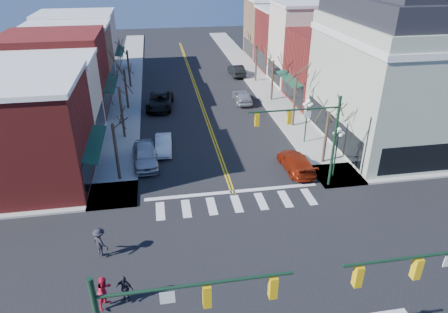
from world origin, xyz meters
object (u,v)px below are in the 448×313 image
victorian_corner (403,70)px  car_right_mid (242,96)px  car_left_far (160,101)px  lamppost_corner (337,144)px  pedestrian_dark_a (125,288)px  car_right_far (237,70)px  pedestrian_dark_b (100,242)px  lamppost_midblock (307,113)px  car_left_near (145,155)px  car_left_mid (164,144)px  car_right_near (296,162)px  pedestrian_red_b (105,292)px

victorian_corner → car_right_mid: (-11.70, 12.43, -5.88)m
victorian_corner → car_left_far: size_ratio=2.42×
lamppost_corner → pedestrian_dark_a: lamppost_corner is taller
car_right_far → pedestrian_dark_b: (-15.29, -36.09, 0.29)m
car_left_far → car_right_far: (11.20, 11.53, -0.03)m
lamppost_midblock → car_left_near: 14.85m
car_left_mid → car_right_mid: car_right_mid is taller
victorian_corner → car_right_far: victorian_corner is taller
car_right_far → car_left_mid: bearing=61.5°
victorian_corner → pedestrian_dark_b: bearing=-154.0°
car_left_mid → car_right_near: car_right_near is taller
victorian_corner → car_left_near: 23.65m
car_right_mid → car_right_far: (1.60, 11.29, 0.01)m
lamppost_midblock → car_right_near: lamppost_midblock is taller
car_left_mid → pedestrian_dark_a: bearing=-95.9°
car_right_mid → pedestrian_red_b: size_ratio=2.49×
lamppost_midblock → pedestrian_dark_a: size_ratio=2.81×
car_left_mid → victorian_corner: bearing=-0.2°
car_left_mid → pedestrian_red_b: bearing=-98.8°
lamppost_corner → car_left_near: 15.52m
lamppost_corner → lamppost_midblock: bearing=90.0°
car_left_mid → pedestrian_red_b: size_ratio=2.20×
lamppost_corner → car_right_near: size_ratio=0.88×
pedestrian_dark_a → car_right_mid: bearing=90.2°
lamppost_corner → car_left_far: bearing=125.5°
lamppost_corner → pedestrian_red_b: size_ratio=2.36×
car_right_mid → pedestrian_dark_b: bearing=61.7°
car_left_far → pedestrian_dark_a: pedestrian_dark_a is taller
car_left_far → pedestrian_dark_a: size_ratio=3.82×
car_left_near → car_left_mid: size_ratio=1.25×
car_left_near → car_right_far: (12.80, 24.91, -0.07)m
lamppost_midblock → car_right_near: 5.84m
car_left_far → pedestrian_red_b: size_ratio=3.21×
car_right_near → car_right_mid: size_ratio=1.08×
car_left_near → car_left_far: size_ratio=0.86×
lamppost_corner → car_left_mid: 14.95m
car_left_near → car_left_mid: car_left_near is taller
car_left_near → pedestrian_red_b: 15.23m
pedestrian_dark_a → car_left_far: bearing=108.1°
car_right_near → pedestrian_dark_b: size_ratio=2.67×
car_left_near → car_right_mid: size_ratio=1.10×
pedestrian_dark_a → car_right_far: bearing=94.2°
lamppost_corner → pedestrian_dark_a: size_ratio=2.81×
victorian_corner → car_left_near: (-22.90, -1.18, -5.80)m
car_right_mid → pedestrian_red_b: bearing=66.1°
victorian_corner → car_right_mid: size_ratio=3.12×
car_right_near → car_right_far: 28.03m
car_left_near → car_right_near: 12.53m
car_left_near → lamppost_midblock: bearing=3.5°
car_left_near → pedestrian_red_b: size_ratio=2.75×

